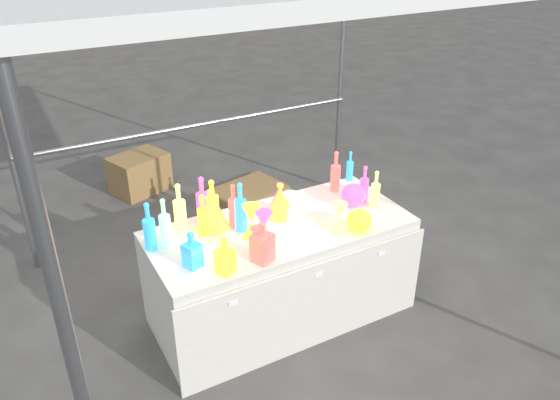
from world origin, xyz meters
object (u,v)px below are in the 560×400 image
cardboard_box_closed (140,173)px  globe_0 (359,221)px  lampshade_0 (212,209)px  decanter_0 (225,255)px  display_table (281,272)px  hourglass_0 (258,243)px  bottle_0 (203,214)px

cardboard_box_closed → globe_0: size_ratio=3.18×
globe_0 → lampshade_0: lampshade_0 is taller
decanter_0 → cardboard_box_closed: bearing=66.9°
display_table → cardboard_box_closed: bearing=97.7°
display_table → hourglass_0: (-0.29, -0.25, 0.48)m
globe_0 → lampshade_0: 0.99m
globe_0 → cardboard_box_closed: bearing=105.5°
cardboard_box_closed → lampshade_0: 2.36m
lampshade_0 → cardboard_box_closed: bearing=84.1°
cardboard_box_closed → globe_0: 2.93m
cardboard_box_closed → decanter_0: 2.86m
hourglass_0 → lampshade_0: lampshade_0 is taller
cardboard_box_closed → hourglass_0: size_ratio=2.71×
bottle_0 → hourglass_0: bearing=-64.8°
display_table → bottle_0: bottle_0 is taller
decanter_0 → lampshade_0: size_ratio=0.88×
cardboard_box_closed → lampshade_0: size_ratio=1.97×
globe_0 → lampshade_0: bearing=148.7°
display_table → lampshade_0: 0.69m
bottle_0 → globe_0: size_ratio=1.69×
bottle_0 → globe_0: bottle_0 is taller
decanter_0 → globe_0: bearing=-18.4°
display_table → hourglass_0: 0.61m
hourglass_0 → globe_0: bearing=-3.8°
cardboard_box_closed → lampshade_0: bearing=-112.0°
cardboard_box_closed → globe_0: (0.77, -2.76, 0.62)m
bottle_0 → lampshade_0: bearing=30.4°
decanter_0 → lampshade_0: bearing=56.7°
hourglass_0 → decanter_0: bearing=-167.5°
lampshade_0 → decanter_0: bearing=-108.6°
bottle_0 → lampshade_0: bottle_0 is taller
decanter_0 → hourglass_0: bearing=-6.3°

